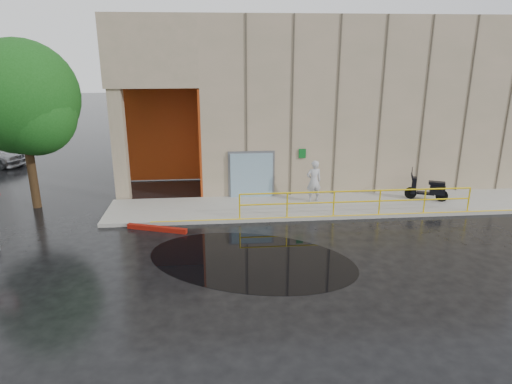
# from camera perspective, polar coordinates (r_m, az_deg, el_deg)

# --- Properties ---
(ground) EXTENTS (120.00, 120.00, 0.00)m
(ground) POSITION_cam_1_polar(r_m,az_deg,el_deg) (15.41, 0.52, -7.92)
(ground) COLOR black
(ground) RESTS_ON ground
(sidewalk) EXTENTS (20.00, 3.00, 0.15)m
(sidewalk) POSITION_cam_1_polar(r_m,az_deg,el_deg) (20.21, 10.58, -1.66)
(sidewalk) COLOR gray
(sidewalk) RESTS_ON ground
(building) EXTENTS (20.00, 10.17, 8.00)m
(building) POSITION_cam_1_polar(r_m,az_deg,el_deg) (25.78, 9.61, 11.93)
(building) COLOR gray
(building) RESTS_ON ground
(guardrail) EXTENTS (9.56, 0.06, 1.03)m
(guardrail) POSITION_cam_1_polar(r_m,az_deg,el_deg) (18.87, 12.49, -1.24)
(guardrail) COLOR #E1BE0B
(guardrail) RESTS_ON sidewalk
(person) EXTENTS (0.74, 0.55, 1.85)m
(person) POSITION_cam_1_polar(r_m,az_deg,el_deg) (20.07, 7.24, 1.36)
(person) COLOR #ACACB0
(person) RESTS_ON sidewalk
(scooter) EXTENTS (1.87, 1.25, 1.41)m
(scooter) POSITION_cam_1_polar(r_m,az_deg,el_deg) (21.50, 20.70, 1.12)
(scooter) COLOR black
(scooter) RESTS_ON sidewalk
(red_curb) EXTENTS (2.32, 0.96, 0.18)m
(red_curb) POSITION_cam_1_polar(r_m,az_deg,el_deg) (17.75, -12.28, -4.48)
(red_curb) COLOR maroon
(red_curb) RESTS_ON ground
(puddle) EXTENTS (8.08, 6.61, 0.01)m
(puddle) POSITION_cam_1_polar(r_m,az_deg,el_deg) (15.09, -0.65, -8.49)
(puddle) COLOR black
(puddle) RESTS_ON ground
(tree_near) EXTENTS (4.64, 4.64, 7.06)m
(tree_near) POSITION_cam_1_polar(r_m,az_deg,el_deg) (21.02, -26.98, 10.01)
(tree_near) COLOR black
(tree_near) RESTS_ON ground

